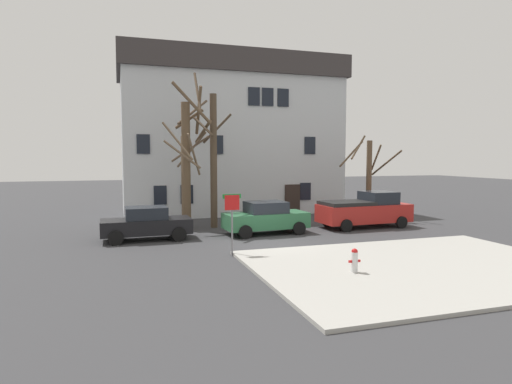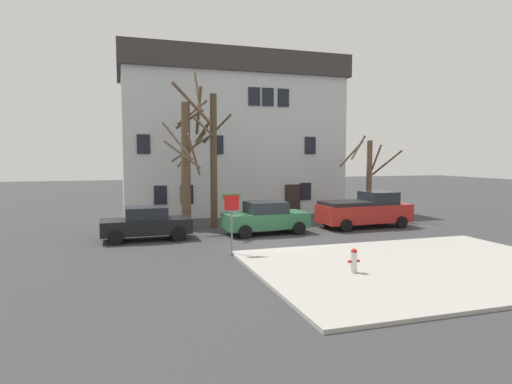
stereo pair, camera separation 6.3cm
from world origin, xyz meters
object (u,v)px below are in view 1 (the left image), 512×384
object	(u,v)px
tree_bare_near	(185,175)
tree_bare_end	(369,176)
tree_bare_mid	(188,159)
car_green_sedan	(266,218)
fire_hydrant	(354,260)
bicycle_leaning	(137,224)
building_main	(230,135)
car_black_sedan	(146,223)
street_sign_pole	(232,213)
tree_bare_far	(212,154)
pickup_truck_red	(365,210)

from	to	relation	value
tree_bare_near	tree_bare_end	xyz separation A→B (m)	(11.61, -0.13, -0.18)
tree_bare_mid	car_green_sedan	distance (m)	5.49
fire_hydrant	bicycle_leaning	distance (m)	13.36
building_main	car_black_sedan	bearing A→B (deg)	-123.68
bicycle_leaning	car_black_sedan	bearing A→B (deg)	-83.44
building_main	street_sign_pole	size ratio (longest dim) A/B	6.27
building_main	fire_hydrant	size ratio (longest dim) A/B	19.41
car_green_sedan	tree_bare_mid	bearing A→B (deg)	142.43
tree_bare_end	bicycle_leaning	distance (m)	14.47
tree_bare_mid	tree_bare_far	size ratio (longest dim) A/B	0.90
tree_bare_end	car_black_sedan	distance (m)	14.33
building_main	pickup_truck_red	bearing A→B (deg)	-61.26
pickup_truck_red	street_sign_pole	world-z (taller)	street_sign_pole
bicycle_leaning	building_main	bearing A→B (deg)	45.28
street_sign_pole	building_main	bearing A→B (deg)	76.11
building_main	pickup_truck_red	distance (m)	12.19
bicycle_leaning	tree_bare_mid	bearing A→B (deg)	-6.80
pickup_truck_red	building_main	bearing A→B (deg)	118.74
building_main	tree_bare_mid	world-z (taller)	building_main
building_main	car_black_sedan	xyz separation A→B (m)	(-6.70, -10.06, -4.84)
tree_bare_far	tree_bare_end	bearing A→B (deg)	-0.31
car_green_sedan	tree_bare_near	bearing A→B (deg)	141.00
fire_hydrant	tree_bare_end	bearing A→B (deg)	56.14
tree_bare_far	street_sign_pole	xyz separation A→B (m)	(-0.74, -7.35, -2.37)
car_black_sedan	building_main	bearing A→B (deg)	56.32
tree_bare_mid	tree_bare_end	distance (m)	11.55
tree_bare_mid	pickup_truck_red	xyz separation A→B (m)	(9.70, -2.43, -2.93)
tree_bare_near	bicycle_leaning	distance (m)	3.74
tree_bare_near	car_black_sedan	xyz separation A→B (m)	(-2.31, -2.86, -2.20)
car_green_sedan	bicycle_leaning	xyz separation A→B (m)	(-6.37, 3.11, -0.48)
tree_bare_far	car_green_sedan	distance (m)	4.94
building_main	car_black_sedan	distance (m)	13.02
car_green_sedan	fire_hydrant	bearing A→B (deg)	-88.27
tree_bare_far	pickup_truck_red	distance (m)	9.25
tree_bare_end	pickup_truck_red	distance (m)	3.62
car_green_sedan	tree_bare_far	bearing A→B (deg)	126.99
building_main	tree_bare_mid	size ratio (longest dim) A/B	2.00
car_black_sedan	pickup_truck_red	world-z (taller)	pickup_truck_red
pickup_truck_red	street_sign_pole	size ratio (longest dim) A/B	2.10
tree_bare_far	fire_hydrant	world-z (taller)	tree_bare_far
car_black_sedan	bicycle_leaning	bearing A→B (deg)	96.56
building_main	bicycle_leaning	world-z (taller)	building_main
tree_bare_end	street_sign_pole	size ratio (longest dim) A/B	2.14
street_sign_pole	tree_bare_far	bearing A→B (deg)	84.29
tree_bare_end	street_sign_pole	distance (m)	13.11
tree_bare_near	bicycle_leaning	world-z (taller)	tree_bare_near
pickup_truck_red	car_black_sedan	bearing A→B (deg)	-179.13
fire_hydrant	tree_bare_far	bearing A→B (deg)	102.19
tree_bare_near	street_sign_pole	distance (m)	7.58
pickup_truck_red	fire_hydrant	bearing A→B (deg)	-123.42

